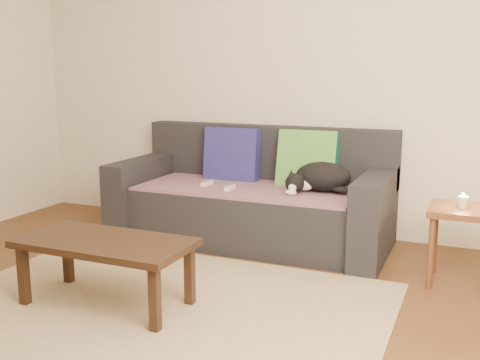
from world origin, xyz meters
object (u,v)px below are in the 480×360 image
Objects in this scene: coffee_table at (105,248)px; sofa at (253,201)px; cat at (320,177)px; wii_remote_a at (207,184)px; wii_remote_b at (230,188)px; side_table at (461,221)px.

sofa is at bearing 79.20° from coffee_table.
wii_remote_a is at bearing -177.36° from cat.
wii_remote_b is (-0.09, -0.24, 0.15)m from sofa.
wii_remote_a and wii_remote_b have the same top height.
wii_remote_b is at bearing -110.38° from wii_remote_a.
coffee_table is at bearing -125.43° from cat.
coffee_table is (-0.83, -1.47, -0.20)m from cat.
side_table is 0.50× the size of coffee_table.
cat is at bearing 60.73° from coffee_table.
coffee_table is at bearing -179.15° from wii_remote_a.
coffee_table is at bearing 167.01° from wii_remote_b.
cat is at bearing -75.35° from wii_remote_b.
cat is 1.70m from coffee_table.
side_table reaches higher than wii_remote_b.
wii_remote_a is at bearing 173.67° from side_table.
coffee_table is at bearing -147.88° from side_table.
wii_remote_a is 1.86m from side_table.
cat is 0.51× the size of coffee_table.
cat is (0.54, -0.02, 0.23)m from sofa.
cat is at bearing -2.39° from sofa.
wii_remote_b is at bearing -167.31° from cat.
side_table is at bearing -13.32° from sofa.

